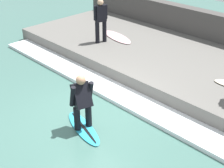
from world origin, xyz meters
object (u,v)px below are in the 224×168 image
Objects in this scene: surfer_riding at (82,100)px; surfboard_waiting_near at (117,37)px; surfboard_riding at (83,128)px; surfer_waiting_near at (101,19)px.

surfboard_waiting_near is (4.41, 3.09, -0.36)m from surfer_riding.
surfboard_riding is at bearing -144.99° from surfboard_waiting_near.
surfer_riding is 0.82× the size of surfboard_waiting_near.
surfer_waiting_near is (3.62, 3.18, 0.54)m from surfer_riding.
surfer_riding is (0.00, 0.00, 0.86)m from surfboard_riding.
surfboard_riding is 0.92× the size of surfboard_waiting_near.
surfer_waiting_near is at bearing 41.37° from surfer_riding.
surfboard_waiting_near is at bearing -6.91° from surfer_waiting_near.
surfboard_riding is 5.02m from surfer_waiting_near.
surfboard_waiting_near is (0.79, -0.10, -0.90)m from surfer_waiting_near.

